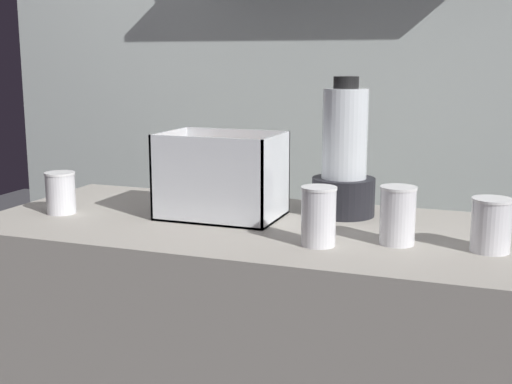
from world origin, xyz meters
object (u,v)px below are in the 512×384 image
Objects in this scene: juice_cup_orange_left at (318,220)px; juice_cup_orange_middle at (398,218)px; juice_cup_orange_far_left at (61,196)px; juice_cup_beet_right at (491,227)px; carrot_display_bin at (222,190)px; blender_pitcher at (344,162)px.

juice_cup_orange_left is 1.01× the size of juice_cup_orange_middle.
juice_cup_orange_far_left is 0.95× the size of juice_cup_beet_right.
juice_cup_orange_far_left is (-0.42, -0.11, -0.02)m from carrot_display_bin.
carrot_display_bin is 2.74× the size of juice_cup_orange_far_left.
carrot_display_bin is at bearing -156.46° from blender_pitcher.
juice_cup_beet_right is at bearing 12.67° from juice_cup_orange_left.
juice_cup_beet_right is at bearing 0.51° from juice_cup_orange_far_left.
juice_cup_orange_middle is (0.16, 0.07, 0.00)m from juice_cup_orange_left.
blender_pitcher is (0.29, 0.13, 0.07)m from carrot_display_bin.
juice_cup_beet_right is at bearing 2.58° from juice_cup_orange_middle.
blender_pitcher is at bearing 23.54° from carrot_display_bin.
blender_pitcher reaches higher than juice_cup_orange_left.
carrot_display_bin is 0.84× the size of blender_pitcher.
carrot_display_bin is 2.61× the size of juice_cup_beet_right.
blender_pitcher is at bearing 18.57° from juice_cup_orange_far_left.
carrot_display_bin is 0.68m from juice_cup_beet_right.
juice_cup_orange_far_left is 0.73m from juice_cup_orange_left.
juice_cup_orange_far_left is at bearing 174.45° from juice_cup_orange_left.
juice_cup_orange_middle is (0.47, -0.11, -0.01)m from carrot_display_bin.
carrot_display_bin is 0.33m from blender_pitcher.
juice_cup_orange_left is at bearing -167.33° from juice_cup_beet_right.
juice_cup_beet_right is (0.20, 0.01, -0.01)m from juice_cup_orange_middle.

